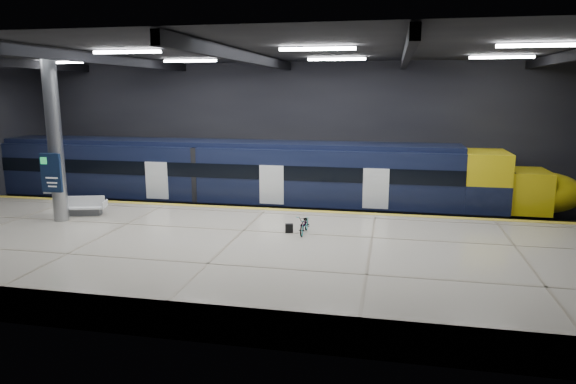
# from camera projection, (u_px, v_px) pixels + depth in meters

# --- Properties ---
(ground) EXTENTS (30.00, 30.00, 0.00)m
(ground) POSITION_uv_depth(u_px,v_px,m) (251.00, 249.00, 21.34)
(ground) COLOR black
(ground) RESTS_ON ground
(room_shell) EXTENTS (30.10, 16.10, 8.05)m
(room_shell) POSITION_uv_depth(u_px,v_px,m) (249.00, 111.00, 20.22)
(room_shell) COLOR black
(room_shell) RESTS_ON ground
(platform) EXTENTS (30.00, 11.00, 1.10)m
(platform) POSITION_uv_depth(u_px,v_px,m) (232.00, 255.00, 18.83)
(platform) COLOR beige
(platform) RESTS_ON ground
(safety_strip) EXTENTS (30.00, 0.40, 0.01)m
(safety_strip) POSITION_uv_depth(u_px,v_px,m) (266.00, 209.00, 23.77)
(safety_strip) COLOR gold
(safety_strip) RESTS_ON platform
(rails) EXTENTS (30.00, 1.52, 0.16)m
(rails) POSITION_uv_depth(u_px,v_px,m) (279.00, 216.00, 26.61)
(rails) COLOR gray
(rails) RESTS_ON ground
(train) EXTENTS (29.40, 2.84, 3.79)m
(train) POSITION_uv_depth(u_px,v_px,m) (255.00, 178.00, 26.47)
(train) COLOR black
(train) RESTS_ON ground
(bench) EXTENTS (2.09, 1.31, 0.86)m
(bench) POSITION_uv_depth(u_px,v_px,m) (83.00, 208.00, 22.57)
(bench) COLOR #595B60
(bench) RESTS_ON platform
(bicycle) EXTENTS (0.52, 1.42, 0.74)m
(bicycle) POSITION_uv_depth(u_px,v_px,m) (304.00, 224.00, 19.64)
(bicycle) COLOR #99999E
(bicycle) RESTS_ON platform
(pannier_bag) EXTENTS (0.33, 0.24, 0.35)m
(pannier_bag) POSITION_uv_depth(u_px,v_px,m) (289.00, 228.00, 19.80)
(pannier_bag) COLOR black
(pannier_bag) RESTS_ON platform
(info_column) EXTENTS (0.90, 0.78, 6.90)m
(info_column) POSITION_uv_depth(u_px,v_px,m) (55.00, 141.00, 21.05)
(info_column) COLOR #9EA0A5
(info_column) RESTS_ON platform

